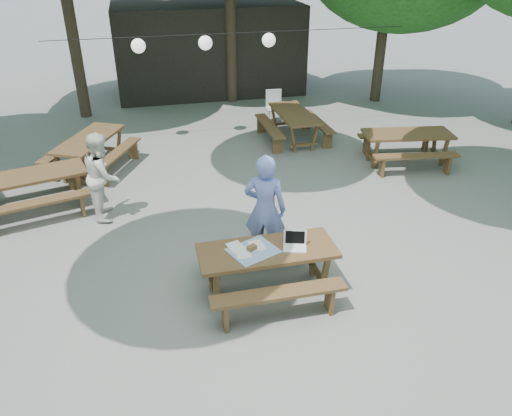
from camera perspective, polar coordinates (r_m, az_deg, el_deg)
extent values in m
plane|color=slate|center=(8.28, 2.42, -6.05)|extent=(80.00, 80.00, 0.00)
cube|color=black|center=(17.51, -5.50, 17.77)|extent=(6.00, 3.00, 2.80)
cube|color=#54391D|center=(7.22, 1.29, -4.91)|extent=(2.00, 0.80, 0.06)
cube|color=#54391D|center=(6.88, 2.64, -9.71)|extent=(1.90, 0.28, 0.05)
cube|color=#54391D|center=(7.90, 0.08, -3.98)|extent=(1.90, 0.28, 0.05)
cube|color=#54391D|center=(7.44, 1.26, -7.31)|extent=(1.70, 0.70, 0.69)
cube|color=#54391D|center=(10.36, -24.43, 3.37)|extent=(2.14, 1.28, 0.06)
cube|color=#54391D|center=(9.88, -23.70, 0.55)|extent=(1.91, 0.76, 0.05)
cube|color=#54391D|center=(11.07, -24.52, 3.36)|extent=(1.91, 0.76, 0.05)
cube|color=#54391D|center=(10.52, -24.02, 1.53)|extent=(1.82, 1.11, 0.69)
cube|color=#54391D|center=(12.03, 16.98, 8.10)|extent=(2.10, 1.09, 0.06)
cube|color=#54391D|center=(11.56, 17.87, 5.68)|extent=(1.92, 0.56, 0.05)
cube|color=#54391D|center=(12.68, 15.81, 8.02)|extent=(1.92, 0.56, 0.05)
cube|color=#54391D|center=(12.16, 16.73, 6.45)|extent=(1.79, 0.95, 0.69)
cube|color=#54391D|center=(11.81, -18.58, 7.46)|extent=(1.60, 2.15, 0.06)
cube|color=#54391D|center=(11.59, -15.58, 6.08)|extent=(1.09, 1.83, 0.05)
cube|color=#54391D|center=(12.24, -21.03, 6.41)|extent=(1.09, 1.83, 0.05)
cube|color=#54391D|center=(11.94, -18.30, 5.79)|extent=(1.38, 1.83, 0.69)
cube|color=#54391D|center=(12.95, 4.36, 10.73)|extent=(0.85, 2.02, 0.06)
cube|color=#54391D|center=(13.25, 7.02, 9.79)|extent=(0.32, 1.91, 0.05)
cube|color=#54391D|center=(12.85, 1.53, 9.38)|extent=(0.32, 1.91, 0.05)
cube|color=#54391D|center=(13.07, 4.30, 9.17)|extent=(0.74, 1.72, 0.69)
imported|color=#7788D8|center=(7.86, 1.04, -0.16)|extent=(0.80, 0.68, 1.84)
imported|color=white|center=(9.63, -17.11, 3.57)|extent=(0.64, 0.82, 1.65)
cube|color=silver|center=(14.35, 2.15, 11.27)|extent=(0.48, 0.48, 0.04)
cube|color=silver|center=(14.46, 2.02, 12.49)|extent=(0.44, 0.08, 0.48)
cube|color=silver|center=(14.41, 2.14, 10.47)|extent=(0.45, 0.45, 0.38)
cube|color=white|center=(7.23, 4.46, -4.59)|extent=(0.38, 0.32, 0.02)
cube|color=white|center=(7.26, 4.49, -3.33)|extent=(0.33, 0.15, 0.23)
cube|color=black|center=(7.26, 4.49, -3.36)|extent=(0.28, 0.12, 0.19)
cube|color=#336CAF|center=(7.16, -0.32, -4.89)|extent=(0.81, 0.76, 0.01)
cube|color=white|center=(7.12, -1.48, -5.11)|extent=(0.21, 0.30, 0.00)
cube|color=white|center=(7.26, 0.09, -4.30)|extent=(0.24, 0.32, 0.00)
cube|color=white|center=(7.24, -2.31, -4.45)|extent=(0.29, 0.34, 0.00)
cube|color=brown|center=(7.15, -0.48, -4.55)|extent=(0.16, 0.13, 0.06)
cylinder|color=black|center=(12.92, -2.61, 19.33)|extent=(9.00, 0.02, 0.02)
sphere|color=white|center=(12.73, -13.30, 17.58)|extent=(0.34, 0.34, 0.34)
sphere|color=white|center=(12.85, -5.82, 18.26)|extent=(0.34, 0.34, 0.34)
sphere|color=white|center=(13.16, 1.47, 18.64)|extent=(0.34, 0.34, 0.34)
cylinder|color=#2D2319|center=(15.24, -20.48, 19.51)|extent=(0.32, 0.32, 5.39)
cylinder|color=#2D2319|center=(15.97, -2.92, 20.26)|extent=(0.32, 0.32, 4.71)
cylinder|color=#2D2319|center=(16.48, 14.34, 19.53)|extent=(0.32, 0.32, 4.59)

